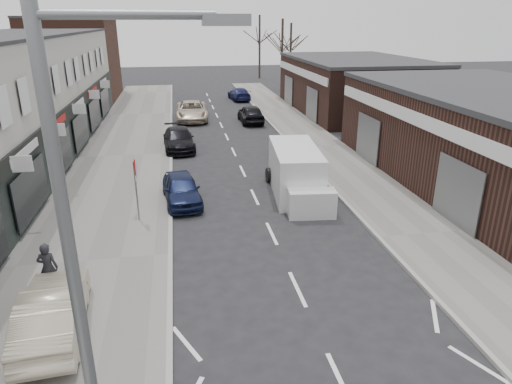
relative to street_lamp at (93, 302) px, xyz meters
name	(u,v)px	position (x,y,z in m)	size (l,w,h in m)	color
pavement_left	(124,156)	(-2.22, 22.80, -4.56)	(5.50, 64.00, 0.12)	slate
pavement_right	(321,147)	(10.28, 22.80, -4.56)	(3.50, 64.00, 0.12)	slate
brick_block_far	(74,60)	(-8.97, 45.80, -0.62)	(8.00, 10.00, 8.00)	#4E2C21
right_unit_near	(501,140)	(17.03, 14.80, -2.37)	(10.00, 18.00, 4.50)	#361E18
right_unit_far	(354,86)	(17.03, 34.80, -2.37)	(10.00, 16.00, 4.50)	#361E18
tree_far_a	(281,90)	(13.53, 48.80, -4.62)	(3.60, 3.60, 8.00)	#382D26
tree_far_b	(290,83)	(16.03, 54.80, -4.62)	(3.60, 3.60, 7.50)	#382D26
tree_far_c	(259,78)	(13.03, 60.80, -4.62)	(3.60, 3.60, 8.50)	#382D26
street_lamp	(93,302)	(0.00, 0.00, 0.00)	(2.23, 0.22, 8.00)	slate
warning_sign	(135,172)	(-0.63, 12.80, -2.42)	(0.12, 0.80, 2.70)	slate
white_van	(296,173)	(6.53, 14.82, -3.55)	(2.54, 6.01, 2.27)	silver
sedan_on_pavement	(53,311)	(-2.33, 5.67, -3.82)	(1.45, 4.15, 1.37)	#BCAF97
pedestrian	(48,268)	(-2.94, 7.77, -3.69)	(0.59, 0.39, 1.62)	black
parked_car_left_a	(181,189)	(1.13, 14.68, -3.96)	(1.56, 3.88, 1.32)	#131B3C
parked_car_left_b	(179,139)	(1.13, 24.02, -3.95)	(1.87, 4.60, 1.33)	black
parked_car_left_c	(192,111)	(2.33, 33.17, -3.85)	(2.54, 5.51, 1.53)	#C3B39C
parked_car_right_a	(285,149)	(7.35, 20.70, -3.98)	(1.34, 3.85, 1.27)	silver
parked_car_right_b	(251,114)	(7.00, 31.31, -3.89)	(1.73, 4.29, 1.46)	black
parked_car_right_c	(239,94)	(7.60, 42.62, -3.99)	(1.77, 4.37, 1.27)	#161A46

